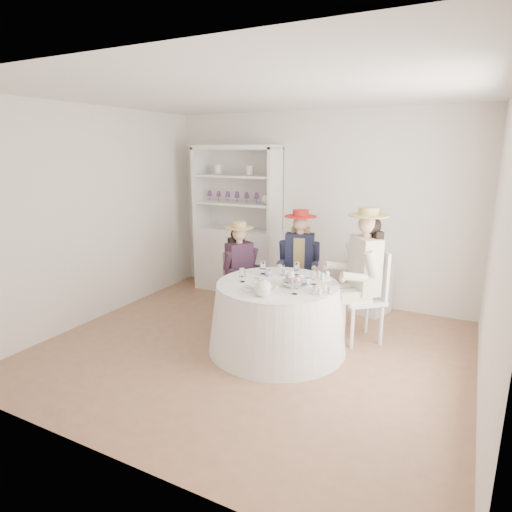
% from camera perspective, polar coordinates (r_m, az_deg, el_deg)
% --- Properties ---
extents(ground, '(4.50, 4.50, 0.00)m').
position_cam_1_polar(ground, '(4.89, -0.55, -12.28)').
color(ground, '#8D6246').
rests_on(ground, ground).
extents(ceiling, '(4.50, 4.50, 0.00)m').
position_cam_1_polar(ceiling, '(4.41, -0.63, 20.96)').
color(ceiling, white).
rests_on(ceiling, wall_back).
extents(wall_back, '(4.50, 0.00, 4.50)m').
position_cam_1_polar(wall_back, '(6.28, 7.99, 6.41)').
color(wall_back, white).
rests_on(wall_back, ground).
extents(wall_front, '(4.50, 0.00, 4.50)m').
position_cam_1_polar(wall_front, '(2.89, -19.39, -3.21)').
color(wall_front, white).
rests_on(wall_front, ground).
extents(wall_left, '(0.00, 4.50, 4.50)m').
position_cam_1_polar(wall_left, '(5.84, -20.61, 5.09)').
color(wall_left, white).
rests_on(wall_left, ground).
extents(wall_right, '(0.00, 4.50, 4.50)m').
position_cam_1_polar(wall_right, '(3.97, 29.53, 0.30)').
color(wall_right, white).
rests_on(wall_right, ground).
extents(tea_table, '(1.52, 1.52, 0.76)m').
position_cam_1_polar(tea_table, '(4.77, 2.85, -8.02)').
color(tea_table, white).
rests_on(tea_table, ground).
extents(hutch, '(1.34, 0.55, 2.23)m').
position_cam_1_polar(hutch, '(6.64, -2.37, 2.07)').
color(hutch, silver).
rests_on(hutch, ground).
extents(side_table, '(0.55, 0.55, 0.68)m').
position_cam_1_polar(side_table, '(6.03, 15.02, -4.12)').
color(side_table, silver).
rests_on(side_table, ground).
extents(hatbox, '(0.29, 0.29, 0.26)m').
position_cam_1_polar(hatbox, '(5.90, 15.31, 0.24)').
color(hatbox, black).
rests_on(hatbox, side_table).
extents(guest_left, '(0.55, 0.50, 1.28)m').
position_cam_1_polar(guest_left, '(5.50, -2.11, -1.21)').
color(guest_left, silver).
rests_on(guest_left, ground).
extents(guest_mid, '(0.54, 0.58, 1.42)m').
position_cam_1_polar(guest_mid, '(5.55, 5.80, -0.24)').
color(guest_mid, silver).
rests_on(guest_mid, ground).
extents(guest_right, '(0.67, 0.65, 1.56)m').
position_cam_1_polar(guest_right, '(4.95, 14.05, -1.51)').
color(guest_right, silver).
rests_on(guest_right, ground).
extents(spare_chair, '(0.57, 0.57, 0.99)m').
position_cam_1_polar(spare_chair, '(6.04, -1.38, -1.68)').
color(spare_chair, silver).
rests_on(spare_chair, ground).
extents(teacup_a, '(0.11, 0.11, 0.06)m').
position_cam_1_polar(teacup_a, '(4.87, 1.67, -2.35)').
color(teacup_a, white).
rests_on(teacup_a, tea_table).
extents(teacup_b, '(0.10, 0.10, 0.07)m').
position_cam_1_polar(teacup_b, '(4.90, 3.92, -2.25)').
color(teacup_b, white).
rests_on(teacup_b, tea_table).
extents(teacup_c, '(0.12, 0.12, 0.07)m').
position_cam_1_polar(teacup_c, '(4.59, 6.73, -3.46)').
color(teacup_c, white).
rests_on(teacup_c, tea_table).
extents(flower_bowl, '(0.29, 0.29, 0.06)m').
position_cam_1_polar(flower_bowl, '(4.52, 4.85, -3.77)').
color(flower_bowl, white).
rests_on(flower_bowl, tea_table).
extents(flower_arrangement, '(0.18, 0.18, 0.07)m').
position_cam_1_polar(flower_arrangement, '(4.52, 5.32, -3.05)').
color(flower_arrangement, '#CF679B').
rests_on(flower_arrangement, tea_table).
extents(table_teapot, '(0.24, 0.17, 0.18)m').
position_cam_1_polar(table_teapot, '(4.22, 1.02, -4.35)').
color(table_teapot, white).
rests_on(table_teapot, tea_table).
extents(sandwich_plate, '(0.27, 0.27, 0.06)m').
position_cam_1_polar(sandwich_plate, '(4.44, -0.14, -4.24)').
color(sandwich_plate, white).
rests_on(sandwich_plate, tea_table).
extents(cupcake_stand, '(0.23, 0.23, 0.22)m').
position_cam_1_polar(cupcake_stand, '(4.34, 8.84, -3.92)').
color(cupcake_stand, white).
rests_on(cupcake_stand, tea_table).
extents(stemware_set, '(0.81, 0.84, 0.15)m').
position_cam_1_polar(stemware_set, '(4.62, 2.92, -2.75)').
color(stemware_set, white).
rests_on(stemware_set, tea_table).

